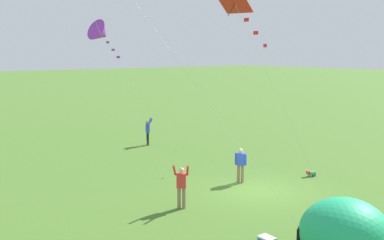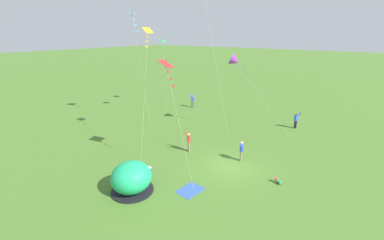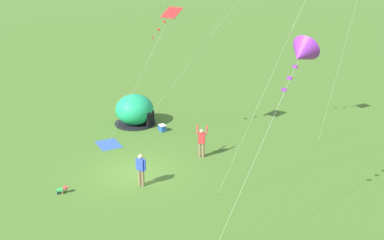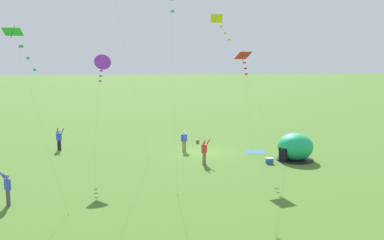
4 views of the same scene
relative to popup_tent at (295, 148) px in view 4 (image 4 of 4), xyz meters
name	(u,v)px [view 4 (image 4 of 4)]	position (x,y,z in m)	size (l,w,h in m)	color
ground_plane	(202,152)	(6.74, -3.54, -1.00)	(300.00, 300.00, 0.00)	#477028
popup_tent	(295,148)	(0.00, 0.00, 0.00)	(2.81, 2.81, 2.10)	#1EAD6B
picnic_blanket	(255,152)	(2.35, -3.06, -0.99)	(1.70, 1.30, 0.01)	#3359A5
cooler_box	(269,161)	(2.22, 0.88, -0.78)	(0.54, 0.38, 0.44)	#2659B2
toddler_crawling	(197,141)	(6.74, -7.47, -0.82)	(0.37, 0.55, 0.32)	green
person_with_toddler	(59,139)	(18.69, -5.27, 0.00)	(0.72, 0.64, 1.89)	black
person_near_tent	(184,140)	(8.22, -3.86, -0.03)	(0.53, 0.39, 1.72)	#8C7251
person_flying_kite	(7,188)	(18.60, 8.82, 0.00)	(0.68, 0.72, 1.89)	#4C4C51
person_arms_raised	(204,151)	(7.07, 0.67, 0.00)	(0.70, 0.71, 1.89)	#8C7251
kite_green	(17,42)	(16.69, 12.27, 7.57)	(2.10, 2.30, 9.28)	silver
kite_purple	(102,64)	(14.35, 0.31, 6.33)	(2.26, 6.65, 8.04)	silver
kite_red	(244,59)	(4.19, 0.35, 6.73)	(2.37, 4.37, 8.39)	silver
kite_yellow	(221,26)	(6.53, 4.57, 8.76)	(6.58, 5.12, 10.47)	silver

